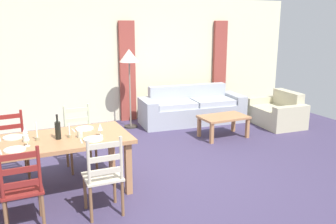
# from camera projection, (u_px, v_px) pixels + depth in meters

# --- Properties ---
(ground_plane) EXTENTS (9.60, 9.60, 0.02)m
(ground_plane) POSITION_uv_depth(u_px,v_px,m) (166.00, 177.00, 5.20)
(ground_plane) COLOR #403656
(wall_far) EXTENTS (9.60, 0.16, 2.70)m
(wall_far) POSITION_uv_depth(u_px,v_px,m) (102.00, 61.00, 7.77)
(wall_far) COLOR beige
(wall_far) RESTS_ON ground_plane
(curtain_panel_left) EXTENTS (0.35, 0.08, 2.20)m
(curtain_panel_left) POSITION_uv_depth(u_px,v_px,m) (128.00, 72.00, 7.93)
(curtain_panel_left) COLOR #9B3F36
(curtain_panel_left) RESTS_ON ground_plane
(curtain_panel_right) EXTENTS (0.35, 0.08, 2.20)m
(curtain_panel_right) POSITION_uv_depth(u_px,v_px,m) (219.00, 66.00, 8.91)
(curtain_panel_right) COLOR #9B3F36
(curtain_panel_right) RESTS_ON ground_plane
(dining_table) EXTENTS (1.90, 0.96, 0.75)m
(dining_table) POSITION_uv_depth(u_px,v_px,m) (53.00, 145.00, 4.51)
(dining_table) COLOR #B0794D
(dining_table) RESTS_ON ground_plane
(dining_chair_near_left) EXTENTS (0.42, 0.40, 0.96)m
(dining_chair_near_left) POSITION_uv_depth(u_px,v_px,m) (22.00, 189.00, 3.75)
(dining_chair_near_left) COLOR maroon
(dining_chair_near_left) RESTS_ON ground_plane
(dining_chair_near_right) EXTENTS (0.43, 0.41, 0.96)m
(dining_chair_near_right) POSITION_uv_depth(u_px,v_px,m) (104.00, 176.00, 4.06)
(dining_chair_near_right) COLOR beige
(dining_chair_near_right) RESTS_ON ground_plane
(dining_chair_far_left) EXTENTS (0.44, 0.42, 0.96)m
(dining_chair_far_left) POSITION_uv_depth(u_px,v_px,m) (11.00, 146.00, 5.02)
(dining_chair_far_left) COLOR maroon
(dining_chair_far_left) RESTS_ON ground_plane
(dining_chair_far_right) EXTENTS (0.43, 0.41, 0.96)m
(dining_chair_far_right) POSITION_uv_depth(u_px,v_px,m) (80.00, 138.00, 5.40)
(dining_chair_far_right) COLOR beige
(dining_chair_far_right) RESTS_ON ground_plane
(dinner_plate_near_left) EXTENTS (0.24, 0.24, 0.02)m
(dinner_plate_near_left) POSITION_uv_depth(u_px,v_px,m) (15.00, 150.00, 4.08)
(dinner_plate_near_left) COLOR white
(dinner_plate_near_left) RESTS_ON dining_table
(fork_near_left) EXTENTS (0.03, 0.17, 0.01)m
(fork_near_left) POSITION_uv_depth(u_px,v_px,m) (0.00, 152.00, 4.02)
(fork_near_left) COLOR silver
(fork_near_left) RESTS_ON dining_table
(dinner_plate_near_right) EXTENTS (0.24, 0.24, 0.02)m
(dinner_plate_near_right) POSITION_uv_depth(u_px,v_px,m) (93.00, 139.00, 4.45)
(dinner_plate_near_right) COLOR white
(dinner_plate_near_right) RESTS_ON dining_table
(fork_near_right) EXTENTS (0.03, 0.17, 0.01)m
(fork_near_right) POSITION_uv_depth(u_px,v_px,m) (81.00, 141.00, 4.39)
(fork_near_right) COLOR silver
(fork_near_right) RESTS_ON dining_table
(dinner_plate_far_left) EXTENTS (0.24, 0.24, 0.02)m
(dinner_plate_far_left) POSITION_uv_depth(u_px,v_px,m) (13.00, 137.00, 4.52)
(dinner_plate_far_left) COLOR white
(dinner_plate_far_left) RESTS_ON dining_table
(fork_far_left) EXTENTS (0.03, 0.17, 0.01)m
(fork_far_left) POSITION_uv_depth(u_px,v_px,m) (0.00, 139.00, 4.46)
(fork_far_left) COLOR silver
(fork_far_left) RESTS_ON dining_table
(dinner_plate_far_right) EXTENTS (0.24, 0.24, 0.02)m
(dinner_plate_far_right) POSITION_uv_depth(u_px,v_px,m) (85.00, 129.00, 4.89)
(dinner_plate_far_right) COLOR white
(dinner_plate_far_right) RESTS_ON dining_table
(fork_far_right) EXTENTS (0.03, 0.17, 0.01)m
(fork_far_right) POSITION_uv_depth(u_px,v_px,m) (73.00, 130.00, 4.83)
(fork_far_right) COLOR silver
(fork_far_right) RESTS_ON dining_table
(wine_bottle) EXTENTS (0.07, 0.07, 0.32)m
(wine_bottle) POSITION_uv_depth(u_px,v_px,m) (58.00, 130.00, 4.45)
(wine_bottle) COLOR black
(wine_bottle) RESTS_ON dining_table
(wine_glass_near_left) EXTENTS (0.06, 0.06, 0.16)m
(wine_glass_near_left) POSITION_uv_depth(u_px,v_px,m) (27.00, 137.00, 4.19)
(wine_glass_near_left) COLOR white
(wine_glass_near_left) RESTS_ON dining_table
(wine_glass_near_right) EXTENTS (0.06, 0.06, 0.16)m
(wine_glass_near_right) POSITION_uv_depth(u_px,v_px,m) (100.00, 128.00, 4.58)
(wine_glass_near_right) COLOR white
(wine_glass_near_right) RESTS_ON dining_table
(wine_glass_far_left) EXTENTS (0.06, 0.06, 0.16)m
(wine_glass_far_left) POSITION_uv_depth(u_px,v_px,m) (25.00, 130.00, 4.46)
(wine_glass_far_left) COLOR white
(wine_glass_far_left) RESTS_ON dining_table
(coffee_cup_primary) EXTENTS (0.07, 0.07, 0.09)m
(coffee_cup_primary) POSITION_uv_depth(u_px,v_px,m) (80.00, 134.00, 4.53)
(coffee_cup_primary) COLOR beige
(coffee_cup_primary) RESTS_ON dining_table
(coffee_cup_secondary) EXTENTS (0.07, 0.07, 0.09)m
(coffee_cup_secondary) POSITION_uv_depth(u_px,v_px,m) (26.00, 138.00, 4.36)
(coffee_cup_secondary) COLOR beige
(coffee_cup_secondary) RESTS_ON dining_table
(candle_tall) EXTENTS (0.05, 0.05, 0.23)m
(candle_tall) POSITION_uv_depth(u_px,v_px,m) (37.00, 135.00, 4.41)
(candle_tall) COLOR #998C66
(candle_tall) RESTS_ON dining_table
(candle_short) EXTENTS (0.05, 0.05, 0.18)m
(candle_short) POSITION_uv_depth(u_px,v_px,m) (69.00, 134.00, 4.52)
(candle_short) COLOR #998C66
(candle_short) RESTS_ON dining_table
(couch) EXTENTS (2.35, 1.03, 0.80)m
(couch) POSITION_uv_depth(u_px,v_px,m) (191.00, 109.00, 7.95)
(couch) COLOR #A2A7B1
(couch) RESTS_ON ground_plane
(coffee_table) EXTENTS (0.90, 0.56, 0.42)m
(coffee_table) POSITION_uv_depth(u_px,v_px,m) (223.00, 119.00, 6.88)
(coffee_table) COLOR #B0794D
(coffee_table) RESTS_ON ground_plane
(armchair_upholstered) EXTENTS (0.89, 1.22, 0.72)m
(armchair_upholstered) POSITION_uv_depth(u_px,v_px,m) (278.00, 113.00, 7.77)
(armchair_upholstered) COLOR beige
(armchair_upholstered) RESTS_ON ground_plane
(standing_lamp) EXTENTS (0.40, 0.40, 1.64)m
(standing_lamp) POSITION_uv_depth(u_px,v_px,m) (129.00, 60.00, 7.29)
(standing_lamp) COLOR #332D28
(standing_lamp) RESTS_ON ground_plane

